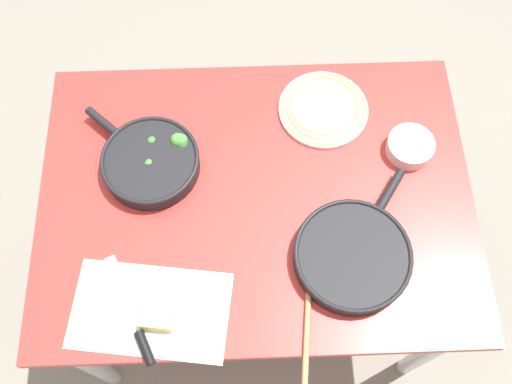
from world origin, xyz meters
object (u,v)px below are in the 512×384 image
(prep_bowl_steel, at_px, (410,147))
(skillet_broccoli, at_px, (151,161))
(cheese_block, at_px, (157,317))
(grater_knife, at_px, (136,325))
(wooden_spoon, at_px, (308,306))
(skillet_eggs, at_px, (353,256))
(dinner_plate_stack, at_px, (323,108))

(prep_bowl_steel, bearing_deg, skillet_broccoli, -178.14)
(cheese_block, height_order, prep_bowl_steel, prep_bowl_steel)
(cheese_block, bearing_deg, grater_knife, -165.16)
(wooden_spoon, xyz_separation_m, prep_bowl_steel, (0.31, 0.43, 0.01))
(skillet_eggs, xyz_separation_m, wooden_spoon, (-0.12, -0.12, -0.02))
(grater_knife, bearing_deg, skillet_broccoli, -27.01)
(cheese_block, relative_size, dinner_plate_stack, 0.33)
(skillet_broccoli, height_order, grater_knife, skillet_broccoli)
(grater_knife, distance_m, prep_bowl_steel, 0.87)
(wooden_spoon, xyz_separation_m, cheese_block, (-0.37, -0.02, 0.01))
(grater_knife, bearing_deg, wooden_spoon, -109.93)
(prep_bowl_steel, bearing_deg, cheese_block, -146.85)
(skillet_broccoli, xyz_separation_m, cheese_block, (0.03, -0.42, -0.01))
(skillet_broccoli, xyz_separation_m, prep_bowl_steel, (0.71, 0.02, -0.01))
(skillet_broccoli, distance_m, grater_knife, 0.44)
(wooden_spoon, distance_m, cheese_block, 0.37)
(prep_bowl_steel, bearing_deg, wooden_spoon, -126.05)
(skillet_eggs, bearing_deg, cheese_block, 139.48)
(skillet_broccoli, distance_m, wooden_spoon, 0.57)
(skillet_broccoli, bearing_deg, dinner_plate_stack, -118.29)
(grater_knife, height_order, prep_bowl_steel, prep_bowl_steel)
(grater_knife, relative_size, prep_bowl_steel, 2.17)
(skillet_broccoli, height_order, prep_bowl_steel, skillet_broccoli)
(grater_knife, relative_size, dinner_plate_stack, 1.09)
(skillet_eggs, distance_m, grater_knife, 0.56)
(skillet_broccoli, distance_m, prep_bowl_steel, 0.71)
(skillet_eggs, relative_size, prep_bowl_steel, 2.99)
(skillet_broccoli, xyz_separation_m, skillet_eggs, (0.52, -0.29, -0.01))
(grater_knife, height_order, dinner_plate_stack, dinner_plate_stack)
(cheese_block, height_order, dinner_plate_stack, cheese_block)
(skillet_broccoli, bearing_deg, skillet_eggs, -165.78)
(grater_knife, relative_size, cheese_block, 3.31)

